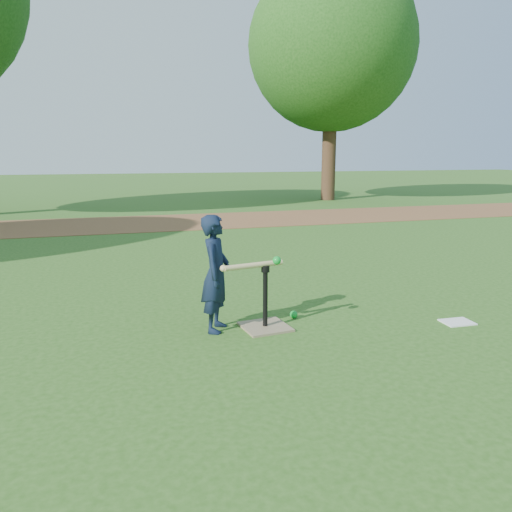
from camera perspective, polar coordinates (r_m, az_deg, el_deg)
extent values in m
plane|color=#285116|center=(5.19, -0.58, -6.91)|extent=(80.00, 80.00, 0.00)
cube|color=brown|center=(12.41, -10.52, 3.79)|extent=(24.00, 3.00, 0.01)
imported|color=black|center=(4.67, -4.61, -2.01)|extent=(0.41, 0.48, 1.10)
sphere|color=#0E9A2A|center=(5.14, 4.33, -6.68)|extent=(0.08, 0.08, 0.08)
cube|color=white|center=(5.39, 22.01, -7.02)|extent=(0.31, 0.24, 0.01)
cube|color=#897657|center=(4.86, 1.05, -8.08)|extent=(0.47, 0.47, 0.02)
cylinder|color=black|center=(4.77, 1.06, -4.81)|extent=(0.05, 0.05, 0.55)
cylinder|color=black|center=(4.70, 1.08, -1.48)|extent=(0.08, 0.08, 0.06)
cylinder|color=tan|center=(4.63, -0.25, -1.07)|extent=(0.60, 0.16, 0.05)
sphere|color=tan|center=(4.52, -3.75, -1.42)|extent=(0.06, 0.06, 0.06)
sphere|color=#0E9A2A|center=(4.62, 2.40, -0.51)|extent=(0.08, 0.08, 0.08)
cylinder|color=#382316|center=(18.49, 8.33, 11.66)|extent=(0.50, 0.50, 3.42)
sphere|color=#285B19|center=(18.85, 8.68, 22.65)|extent=(5.80, 5.80, 5.80)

